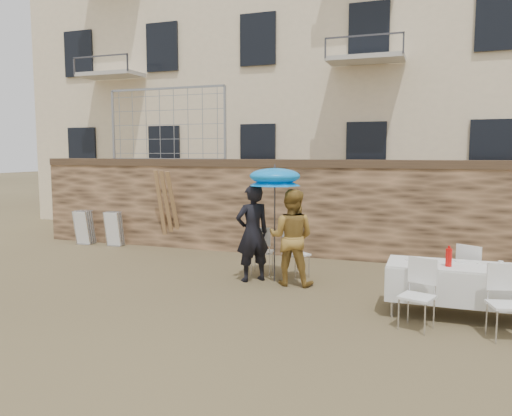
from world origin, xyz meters
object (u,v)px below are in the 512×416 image
(man_suit, at_px, (252,233))
(table_chair_front_right, at_px, (507,303))
(umbrella, at_px, (275,180))
(table_chair_back, at_px, (473,274))
(woman_dress, at_px, (291,237))
(soda_bottle, at_px, (449,257))
(chair_stack_right, at_px, (116,228))
(table_chair_front_left, at_px, (417,295))
(couple_chair_left, at_px, (262,250))
(couple_chair_right, at_px, (296,253))
(banquet_table, at_px, (463,268))
(chair_stack_left, at_px, (87,226))

(man_suit, relative_size, table_chair_front_right, 1.90)
(man_suit, height_order, table_chair_front_right, man_suit)
(umbrella, distance_m, table_chair_back, 3.68)
(woman_dress, bearing_deg, soda_bottle, 155.46)
(soda_bottle, distance_m, chair_stack_right, 8.58)
(man_suit, distance_m, table_chair_front_left, 3.46)
(man_suit, distance_m, couple_chair_left, 0.70)
(couple_chair_right, distance_m, table_chair_back, 3.16)
(banquet_table, distance_m, table_chair_front_left, 0.99)
(soda_bottle, relative_size, chair_stack_left, 0.28)
(couple_chair_left, xyz_separation_m, table_chair_back, (3.79, -0.68, 0.00))
(couple_chair_right, bearing_deg, table_chair_front_left, 171.81)
(couple_chair_right, distance_m, banquet_table, 3.26)
(couple_chair_right, distance_m, table_chair_front_left, 3.20)
(woman_dress, distance_m, table_chair_front_right, 3.76)
(table_chair_back, bearing_deg, couple_chair_right, 16.84)
(couple_chair_right, bearing_deg, soda_bottle, -175.16)
(couple_chair_left, bearing_deg, banquet_table, 149.86)
(couple_chair_left, bearing_deg, table_chair_front_right, 143.66)
(banquet_table, bearing_deg, umbrella, 162.09)
(banquet_table, xyz_separation_m, soda_bottle, (-0.20, -0.15, 0.17))
(umbrella, bearing_deg, chair_stack_right, 157.39)
(couple_chair_left, relative_size, chair_stack_left, 1.04)
(table_chair_front_right, xyz_separation_m, chair_stack_left, (-9.53, 3.84, -0.02))
(umbrella, bearing_deg, table_chair_front_left, -34.51)
(man_suit, xyz_separation_m, couple_chair_right, (0.70, 0.55, -0.43))
(umbrella, height_order, table_chair_back, umbrella)
(man_suit, relative_size, banquet_table, 0.87)
(umbrella, distance_m, table_chair_front_left, 3.45)
(table_chair_front_right, relative_size, table_chair_back, 1.00)
(table_chair_back, xyz_separation_m, chair_stack_left, (-9.23, 2.29, -0.02))
(woman_dress, distance_m, soda_bottle, 2.85)
(woman_dress, relative_size, banquet_table, 0.83)
(soda_bottle, height_order, chair_stack_left, soda_bottle)
(soda_bottle, distance_m, table_chair_front_right, 1.02)
(table_chair_front_right, bearing_deg, table_chair_front_left, 165.16)
(table_chair_front_left, bearing_deg, man_suit, 169.44)
(banquet_table, height_order, table_chair_front_right, table_chair_front_right)
(umbrella, height_order, banquet_table, umbrella)
(couple_chair_right, xyz_separation_m, table_chair_front_right, (3.39, -2.23, 0.00))
(soda_bottle, xyz_separation_m, table_chair_front_left, (-0.40, -0.60, -0.43))
(soda_bottle, height_order, table_chair_front_left, soda_bottle)
(soda_bottle, bearing_deg, chair_stack_right, 157.79)
(umbrella, bearing_deg, man_suit, -165.96)
(umbrella, relative_size, couple_chair_right, 2.10)
(couple_chair_left, bearing_deg, couple_chair_right, 172.27)
(woman_dress, height_order, chair_stack_left, woman_dress)
(table_chair_front_left, bearing_deg, umbrella, 164.27)
(umbrella, relative_size, couple_chair_left, 2.10)
(soda_bottle, relative_size, table_chair_front_right, 0.27)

